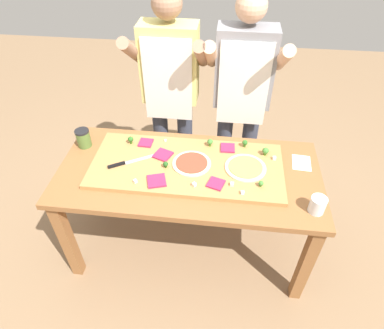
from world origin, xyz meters
TOP-DOWN VIEW (x-y plane):
  - ground_plane at (0.00, 0.00)m, footprint 8.00×8.00m
  - prep_table at (0.00, 0.00)m, footprint 1.65×0.77m
  - cutting_board at (-0.02, 0.03)m, footprint 1.21×0.54m
  - chefs_knife at (-0.40, -0.01)m, footprint 0.28×0.18m
  - pizza_whole_tomato_red at (0.01, 0.04)m, footprint 0.24×0.24m
  - pizza_whole_pesto_green at (0.35, 0.04)m, footprint 0.26×0.26m
  - pizza_slice_center at (-0.18, 0.10)m, footprint 0.14×0.14m
  - pizza_slice_far_left at (0.23, 0.22)m, footprint 0.10×0.10m
  - pizza_slice_near_left at (-0.32, 0.21)m, footprint 0.09×0.09m
  - pizza_slice_far_right at (0.18, -0.13)m, footprint 0.12×0.12m
  - pizza_slice_near_right at (-0.17, -0.15)m, footprint 0.14×0.14m
  - broccoli_floret_front_mid at (-0.42, 0.20)m, footprint 0.04×0.04m
  - broccoli_floret_center_right at (0.48, 0.18)m, footprint 0.04×0.04m
  - broccoli_floret_back_left at (0.35, 0.25)m, footprint 0.04×0.04m
  - broccoli_floret_back_mid at (-0.14, -0.01)m, footprint 0.03×0.03m
  - broccoli_floret_front_right at (0.12, 0.23)m, footprint 0.04×0.04m
  - broccoli_floret_back_right at (0.44, -0.11)m, footprint 0.03×0.03m
  - cheese_crumble_a at (0.27, -0.13)m, footprint 0.02×0.02m
  - cheese_crumble_b at (-0.30, -0.17)m, footprint 0.03×0.03m
  - cheese_crumble_c at (0.54, 0.14)m, footprint 0.02×0.02m
  - cheese_crumble_d at (-0.19, 0.25)m, footprint 0.02×0.02m
  - cheese_crumble_e at (0.33, -0.19)m, footprint 0.02×0.02m
  - cheese_crumble_f at (0.05, -0.16)m, footprint 0.03×0.03m
  - flour_cup at (0.74, -0.24)m, footprint 0.09×0.09m
  - sauce_jar at (-0.74, 0.17)m, footprint 0.09×0.09m
  - recipe_note at (0.72, 0.16)m, footprint 0.13×0.16m
  - cook_left at (-0.21, 0.64)m, footprint 0.54×0.39m
  - cook_right at (0.31, 0.64)m, footprint 0.54×0.39m

SIDE VIEW (x-z plane):
  - ground_plane at x=0.00m, z-range 0.00..0.00m
  - prep_table at x=0.00m, z-range 0.28..1.05m
  - recipe_note at x=0.72m, z-range 0.77..0.77m
  - cutting_board at x=-0.02m, z-range 0.77..0.80m
  - chefs_knife at x=-0.40m, z-range 0.80..0.81m
  - pizza_slice_center at x=-0.18m, z-range 0.80..0.81m
  - pizza_slice_far_left at x=0.23m, z-range 0.80..0.81m
  - pizza_slice_near_left at x=-0.32m, z-range 0.80..0.81m
  - pizza_slice_far_right at x=0.18m, z-range 0.80..0.81m
  - pizza_slice_near_right at x=-0.17m, z-range 0.80..0.81m
  - cheese_crumble_d at x=-0.19m, z-range 0.80..0.81m
  - pizza_whole_pesto_green at x=0.35m, z-range 0.80..0.81m
  - pizza_whole_tomato_red at x=0.01m, z-range 0.80..0.81m
  - cheese_crumble_e at x=0.33m, z-range 0.80..0.82m
  - cheese_crumble_b at x=-0.30m, z-range 0.80..0.82m
  - cheese_crumble_c at x=0.54m, z-range 0.80..0.82m
  - cheese_crumble_a at x=0.27m, z-range 0.80..0.82m
  - cheese_crumble_f at x=0.05m, z-range 0.80..0.82m
  - flour_cup at x=0.74m, z-range 0.77..0.86m
  - broccoli_floret_back_right at x=0.44m, z-range 0.80..0.84m
  - broccoli_floret_back_mid at x=-0.14m, z-range 0.80..0.84m
  - broccoli_floret_back_left at x=0.35m, z-range 0.80..0.86m
  - broccoli_floret_front_mid at x=-0.42m, z-range 0.80..0.86m
  - broccoli_floret_center_right at x=0.48m, z-range 0.80..0.86m
  - broccoli_floret_front_right at x=0.12m, z-range 0.80..0.86m
  - sauce_jar at x=-0.74m, z-range 0.77..0.90m
  - cook_left at x=-0.21m, z-range 0.16..1.83m
  - cook_right at x=0.31m, z-range 0.16..1.83m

